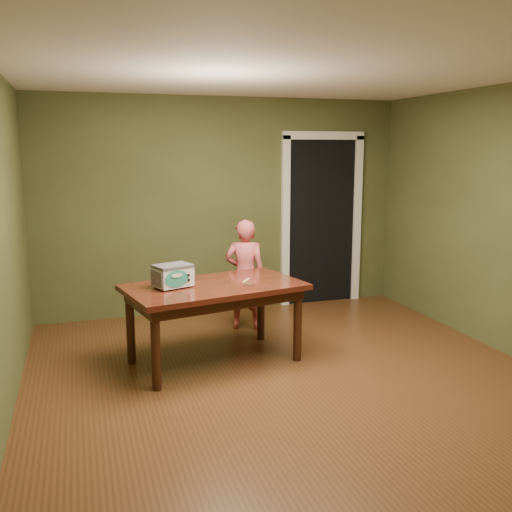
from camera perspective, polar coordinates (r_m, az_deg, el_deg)
The scene contains 8 objects.
floor at distance 4.98m, azimuth 4.13°, elevation -12.85°, with size 5.00×5.00×0.00m, color #583219.
room_shell at distance 4.57m, azimuth 4.41°, elevation 7.17°, with size 4.52×5.02×2.61m.
doorway at distance 7.69m, azimuth 5.65°, elevation 3.67°, with size 1.10×0.66×2.25m.
dining_table at distance 5.31m, azimuth -4.21°, elevation -3.91°, with size 1.75×1.21×0.75m.
toy_oven at distance 5.19m, azimuth -8.31°, elevation -1.90°, with size 0.39×0.33×0.21m.
baking_pan at distance 5.23m, azimuth -0.72°, elevation -2.84°, with size 0.10×0.10×0.02m.
spatula at distance 5.42m, azimuth -0.97°, elevation -2.46°, with size 0.18×0.03×0.01m, color #CFC05A.
child at distance 6.30m, azimuth -1.10°, elevation -1.88°, with size 0.45×0.29×1.23m, color #CE5558.
Camera 1 is at (-1.70, -4.24, 1.98)m, focal length 40.00 mm.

